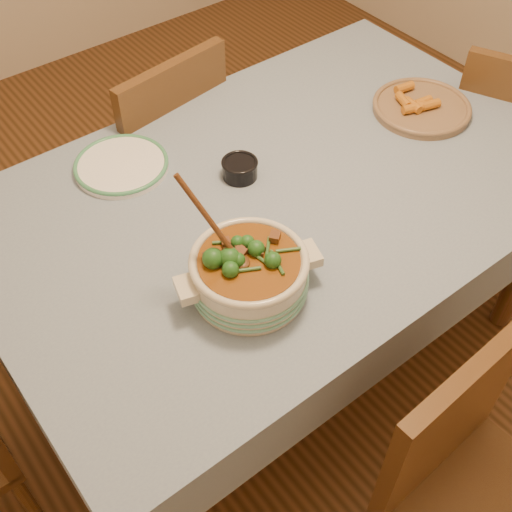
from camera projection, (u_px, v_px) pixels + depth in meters
The scene contains 9 objects.
floor at pixel (276, 342), 2.33m from camera, with size 4.50×4.50×0.00m, color #412812.
dining_table at pixel (281, 211), 1.84m from camera, with size 1.68×1.08×0.76m.
stew_casserole at pixel (249, 271), 1.47m from camera, with size 0.35×0.33×0.33m.
white_plate at pixel (121, 165), 1.81m from camera, with size 0.30×0.30×0.02m.
condiment_bowl at pixel (240, 168), 1.78m from camera, with size 0.11×0.11×0.05m.
fried_plate at pixel (422, 106), 1.99m from camera, with size 0.35×0.35×0.05m.
chair_far at pixel (160, 151), 2.26m from camera, with size 0.48×0.48×0.90m.
chair_near at pixel (469, 488), 1.47m from camera, with size 0.43×0.43×0.87m.
chair_right at pixel (509, 147), 2.29m from camera, with size 0.55×0.55×0.89m.
Camera 1 is at (-0.87, -1.01, 1.94)m, focal length 45.00 mm.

